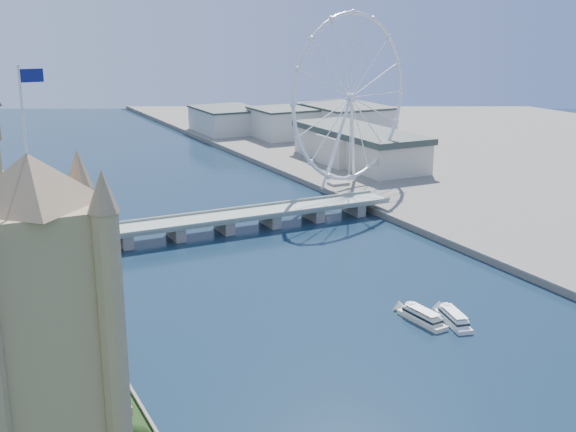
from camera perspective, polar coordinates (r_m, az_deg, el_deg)
victoria_tower at (r=155.46m, az=-18.43°, el=-11.62°), size 28.16×28.16×112.00m
parliament_range at (r=275.27m, az=-20.09°, el=-7.89°), size 24.00×200.00×70.00m
westminster_bridge at (r=428.32m, az=-5.07°, el=-0.38°), size 220.00×22.00×9.50m
london_eye at (r=518.51m, az=4.99°, el=9.25°), size 113.60×39.12×124.30m
county_hall at (r=620.57m, az=5.56°, el=3.95°), size 54.00×144.00×35.00m
city_skyline at (r=679.46m, az=-10.22°, el=6.24°), size 505.00×280.00×32.00m
tour_boat_near at (r=309.93m, az=10.53°, el=-8.23°), size 9.10×28.20×6.11m
tour_boat_far at (r=311.23m, az=12.91°, el=-8.26°), size 13.18×27.76×5.92m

